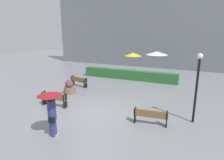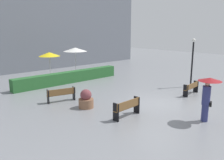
{
  "view_description": "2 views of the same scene",
  "coord_description": "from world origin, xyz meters",
  "px_view_note": "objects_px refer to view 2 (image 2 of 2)",
  "views": [
    {
      "loc": [
        5.17,
        -9.51,
        4.76
      ],
      "look_at": [
        -0.88,
        4.39,
        0.86
      ],
      "focal_mm": 31.27,
      "sensor_mm": 36.0,
      "label": 1
    },
    {
      "loc": [
        -11.19,
        -8.12,
        4.41
      ],
      "look_at": [
        -0.07,
        4.0,
        0.82
      ],
      "focal_mm": 38.21,
      "sensor_mm": 36.0,
      "label": 2
    }
  ],
  "objects_px": {
    "bench_far_left": "(61,94)",
    "bench_near_right": "(191,87)",
    "bench_near_left": "(127,107)",
    "patio_umbrella_yellow": "(49,54)",
    "pedestrian_with_umbrella": "(208,92)",
    "lamp_post": "(193,57)",
    "patio_umbrella_white": "(75,50)",
    "planter_pot": "(86,100)"
  },
  "relations": [
    {
      "from": "bench_near_left",
      "to": "patio_umbrella_yellow",
      "type": "relative_size",
      "value": 0.74
    },
    {
      "from": "bench_near_left",
      "to": "planter_pot",
      "type": "xyz_separation_m",
      "value": [
        -0.66,
        2.59,
        -0.08
      ]
    },
    {
      "from": "pedestrian_with_umbrella",
      "to": "patio_umbrella_white",
      "type": "xyz_separation_m",
      "value": [
        1.93,
        13.9,
        1.0
      ]
    },
    {
      "from": "bench_near_left",
      "to": "planter_pot",
      "type": "relative_size",
      "value": 1.64
    },
    {
      "from": "bench_far_left",
      "to": "planter_pot",
      "type": "bearing_deg",
      "value": -77.34
    },
    {
      "from": "bench_far_left",
      "to": "patio_umbrella_white",
      "type": "height_order",
      "value": "patio_umbrella_white"
    },
    {
      "from": "bench_near_right",
      "to": "pedestrian_with_umbrella",
      "type": "bearing_deg",
      "value": -142.74
    },
    {
      "from": "patio_umbrella_yellow",
      "to": "bench_far_left",
      "type": "bearing_deg",
      "value": -113.1
    },
    {
      "from": "bench_near_right",
      "to": "patio_umbrella_white",
      "type": "height_order",
      "value": "patio_umbrella_white"
    },
    {
      "from": "patio_umbrella_yellow",
      "to": "patio_umbrella_white",
      "type": "bearing_deg",
      "value": -3.53
    },
    {
      "from": "bench_near_right",
      "to": "pedestrian_with_umbrella",
      "type": "relative_size",
      "value": 0.81
    },
    {
      "from": "bench_near_right",
      "to": "planter_pot",
      "type": "relative_size",
      "value": 1.65
    },
    {
      "from": "bench_near_left",
      "to": "patio_umbrella_white",
      "type": "height_order",
      "value": "patio_umbrella_white"
    },
    {
      "from": "bench_far_left",
      "to": "bench_near_right",
      "type": "bearing_deg",
      "value": -31.93
    },
    {
      "from": "bench_near_right",
      "to": "planter_pot",
      "type": "distance_m",
      "value": 7.36
    },
    {
      "from": "patio_umbrella_yellow",
      "to": "bench_near_left",
      "type": "bearing_deg",
      "value": -98.76
    },
    {
      "from": "bench_near_left",
      "to": "bench_far_left",
      "type": "height_order",
      "value": "bench_near_left"
    },
    {
      "from": "bench_near_left",
      "to": "lamp_post",
      "type": "height_order",
      "value": "lamp_post"
    },
    {
      "from": "bench_near_left",
      "to": "patio_umbrella_yellow",
      "type": "bearing_deg",
      "value": 81.24
    },
    {
      "from": "lamp_post",
      "to": "patio_umbrella_yellow",
      "type": "relative_size",
      "value": 1.55
    },
    {
      "from": "planter_pot",
      "to": "bench_near_right",
      "type": "bearing_deg",
      "value": -20.86
    },
    {
      "from": "patio_umbrella_yellow",
      "to": "bench_near_right",
      "type": "bearing_deg",
      "value": -67.98
    },
    {
      "from": "bench_near_left",
      "to": "bench_near_right",
      "type": "distance_m",
      "value": 6.22
    },
    {
      "from": "pedestrian_with_umbrella",
      "to": "lamp_post",
      "type": "xyz_separation_m",
      "value": [
        5.86,
        4.11,
        0.81
      ]
    },
    {
      "from": "lamp_post",
      "to": "bench_near_left",
      "type": "bearing_deg",
      "value": -171.96
    },
    {
      "from": "bench_far_left",
      "to": "planter_pot",
      "type": "relative_size",
      "value": 1.65
    },
    {
      "from": "bench_near_right",
      "to": "patio_umbrella_yellow",
      "type": "bearing_deg",
      "value": 112.02
    },
    {
      "from": "bench_near_left",
      "to": "pedestrian_with_umbrella",
      "type": "relative_size",
      "value": 0.81
    },
    {
      "from": "bench_near_left",
      "to": "bench_near_right",
      "type": "bearing_deg",
      "value": -0.24
    },
    {
      "from": "bench_far_left",
      "to": "lamp_post",
      "type": "distance_m",
      "value": 10.08
    },
    {
      "from": "bench_near_right",
      "to": "bench_far_left",
      "type": "bearing_deg",
      "value": 148.07
    },
    {
      "from": "planter_pot",
      "to": "lamp_post",
      "type": "bearing_deg",
      "value": -9.14
    },
    {
      "from": "bench_near_left",
      "to": "patio_umbrella_yellow",
      "type": "distance_m",
      "value": 11.36
    },
    {
      "from": "pedestrian_with_umbrella",
      "to": "planter_pot",
      "type": "distance_m",
      "value": 6.4
    },
    {
      "from": "planter_pot",
      "to": "patio_umbrella_yellow",
      "type": "xyz_separation_m",
      "value": [
        2.37,
        8.52,
        1.72
      ]
    },
    {
      "from": "bench_near_left",
      "to": "lamp_post",
      "type": "distance_m",
      "value": 8.5
    },
    {
      "from": "patio_umbrella_yellow",
      "to": "planter_pot",
      "type": "bearing_deg",
      "value": -105.56
    },
    {
      "from": "bench_near_right",
      "to": "bench_near_left",
      "type": "bearing_deg",
      "value": 179.76
    },
    {
      "from": "bench_far_left",
      "to": "patio_umbrella_yellow",
      "type": "bearing_deg",
      "value": 66.9
    },
    {
      "from": "pedestrian_with_umbrella",
      "to": "patio_umbrella_yellow",
      "type": "distance_m",
      "value": 14.09
    },
    {
      "from": "bench_far_left",
      "to": "pedestrian_with_umbrella",
      "type": "xyz_separation_m",
      "value": [
        3.47,
        -7.47,
        0.96
      ]
    },
    {
      "from": "bench_near_right",
      "to": "patio_umbrella_white",
      "type": "distance_m",
      "value": 11.31
    }
  ]
}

